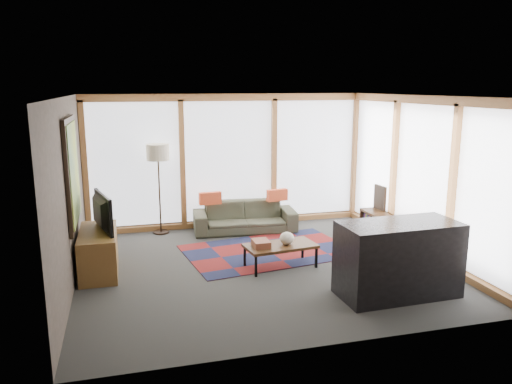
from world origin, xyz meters
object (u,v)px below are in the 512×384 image
object	(u,v)px
sofa	(245,217)
television	(97,213)
floor_lamp	(159,189)
tv_console	(99,252)
coffee_table	(280,256)
bookshelf	(395,235)
bar_counter	(398,259)

from	to	relation	value
sofa	television	size ratio (longest dim) A/B	2.02
floor_lamp	tv_console	world-z (taller)	floor_lamp
sofa	coffee_table	world-z (taller)	sofa
coffee_table	bookshelf	distance (m)	2.20
sofa	tv_console	world-z (taller)	tv_console
sofa	coffee_table	bearing A→B (deg)	-83.33
sofa	bar_counter	distance (m)	3.66
tv_console	coffee_table	bearing A→B (deg)	-10.64
coffee_table	television	world-z (taller)	television
tv_console	television	xyz separation A→B (m)	(0.01, 0.02, 0.60)
sofa	television	xyz separation A→B (m)	(-2.62, -1.51, 0.63)
coffee_table	bookshelf	world-z (taller)	bookshelf
tv_console	bar_counter	bearing A→B (deg)	-26.03
bar_counter	floor_lamp	bearing A→B (deg)	125.41
tv_console	bar_counter	size ratio (longest dim) A/B	0.81
coffee_table	sofa	bearing A→B (deg)	91.86
television	floor_lamp	bearing A→B (deg)	-44.18
coffee_table	bookshelf	bearing A→B (deg)	9.28
floor_lamp	tv_console	xyz separation A→B (m)	(-1.05, -1.82, -0.53)
sofa	bookshelf	distance (m)	2.80
coffee_table	tv_console	bearing A→B (deg)	169.36
tv_console	television	distance (m)	0.60
bookshelf	bar_counter	size ratio (longest dim) A/B	1.25
television	sofa	bearing A→B (deg)	-74.07
sofa	bar_counter	world-z (taller)	bar_counter
sofa	television	world-z (taller)	television
floor_lamp	bar_counter	bearing A→B (deg)	-52.71
television	bar_counter	size ratio (longest dim) A/B	0.61
coffee_table	bookshelf	xyz separation A→B (m)	(2.17, 0.36, 0.06)
bookshelf	tv_console	world-z (taller)	tv_console
floor_lamp	coffee_table	distance (m)	2.93
sofa	bookshelf	bearing A→B (deg)	-32.21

